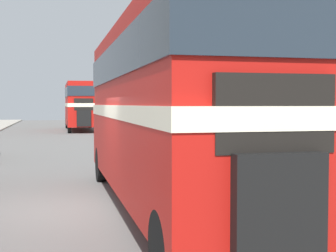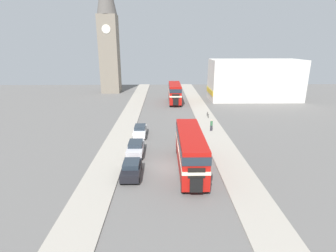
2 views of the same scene
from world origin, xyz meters
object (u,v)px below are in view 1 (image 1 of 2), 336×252
at_px(bus_distant, 80,102).
at_px(pedestrian_walking, 196,129).
at_px(double_decker_bus, 168,102).
at_px(bicycle_on_pavement, 172,132).

distance_m(bus_distant, pedestrian_walking, 20.90).
bearing_deg(pedestrian_walking, double_decker_bus, -109.57).
bearing_deg(bicycle_on_pavement, double_decker_bus, -104.34).
bearing_deg(bus_distant, bicycle_on_pavement, -66.83).
bearing_deg(pedestrian_walking, bus_distant, 102.77).
relative_size(double_decker_bus, bicycle_on_pavement, 6.04).
distance_m(double_decker_bus, bicycle_on_pavement, 20.88).
height_order(double_decker_bus, pedestrian_walking, double_decker_bus).
distance_m(double_decker_bus, pedestrian_walking, 13.18).
xyz_separation_m(pedestrian_walking, bicycle_on_pavement, (0.76, 7.79, -0.62)).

